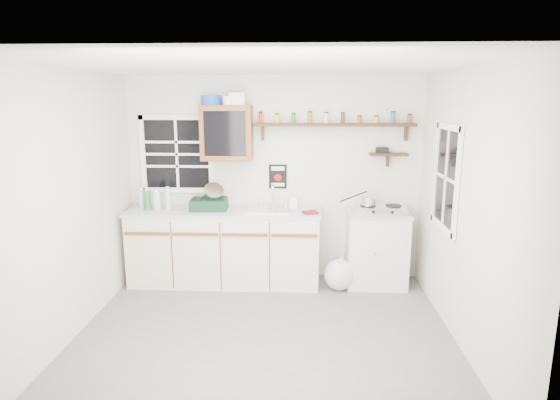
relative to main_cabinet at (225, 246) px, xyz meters
The scene contains 18 objects.
room 1.63m from the main_cabinet, 65.77° to the right, with size 3.64×3.24×2.54m.
main_cabinet is the anchor object (origin of this frame).
right_cabinet 1.84m from the main_cabinet, ahead, with size 0.73×0.57×0.91m.
sink 0.71m from the main_cabinet, ahead, with size 0.52×0.44×0.29m.
upper_cabinet 1.37m from the main_cabinet, 76.32° to the left, with size 0.60×0.32×0.65m.
upper_cabinet_clutter 1.75m from the main_cabinet, 95.99° to the left, with size 0.52×0.24×0.14m.
spice_shelf 1.98m from the main_cabinet, ahead, with size 1.91×0.18×0.35m.
secondary_shelf 2.25m from the main_cabinet, ahead, with size 0.45×0.16×0.24m.
warning_sign 1.08m from the main_cabinet, 24.36° to the left, with size 0.22×0.02×0.30m.
window_back 1.28m from the main_cabinet, 155.10° to the left, with size 0.93×0.03×0.98m.
window_right 2.68m from the main_cabinet, 17.55° to the right, with size 0.03×0.78×1.08m.
water_bottles 1.03m from the main_cabinet, behind, with size 0.40×0.18×0.27m.
dish_rack 0.58m from the main_cabinet, behind, with size 0.45×0.35×0.32m.
soap_bottle 1.00m from the main_cabinet, ahead, with size 0.09×0.09×0.21m, color silver.
rag 1.14m from the main_cabinet, ahead, with size 0.16×0.14×0.02m, color maroon.
hotplate 1.93m from the main_cabinet, ahead, with size 0.61×0.35×0.09m.
saucepan 1.80m from the main_cabinet, ahead, with size 0.41×0.22×0.18m.
trash_bag 1.42m from the main_cabinet, ahead, with size 0.39×0.35×0.45m.
Camera 1 is at (0.34, -4.11, 2.22)m, focal length 30.00 mm.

